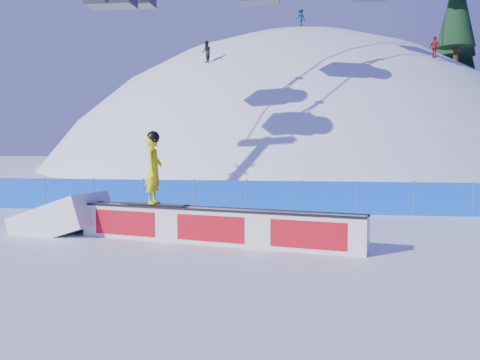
# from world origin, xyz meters

# --- Properties ---
(ground) EXTENTS (160.00, 160.00, 0.00)m
(ground) POSITION_xyz_m (0.00, 0.00, 0.00)
(ground) COLOR white
(ground) RESTS_ON ground
(snow_hill) EXTENTS (64.00, 64.00, 64.00)m
(snow_hill) POSITION_xyz_m (0.00, 42.00, -18.00)
(snow_hill) COLOR silver
(snow_hill) RESTS_ON ground
(safety_fence) EXTENTS (22.05, 0.05, 1.30)m
(safety_fence) POSITION_xyz_m (0.00, 4.50, 0.60)
(safety_fence) COLOR blue
(safety_fence) RESTS_ON ground
(rail_box) EXTENTS (7.71, 2.36, 0.94)m
(rail_box) POSITION_xyz_m (-1.08, -1.71, 0.46)
(rail_box) COLOR silver
(rail_box) RESTS_ON ground
(snow_ramp) EXTENTS (2.97, 2.23, 1.65)m
(snow_ramp) POSITION_xyz_m (-5.82, -0.57, 0.00)
(snow_ramp) COLOR white
(snow_ramp) RESTS_ON ground
(snowboarder) EXTENTS (1.93, 0.78, 1.98)m
(snowboarder) POSITION_xyz_m (-2.80, -1.30, 1.91)
(snowboarder) COLOR black
(snowboarder) RESTS_ON rail_box
(distant_skiers) EXTENTS (21.79, 11.13, 8.58)m
(distant_skiers) POSITION_xyz_m (3.41, 30.09, 10.75)
(distant_skiers) COLOR black
(distant_skiers) RESTS_ON ground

